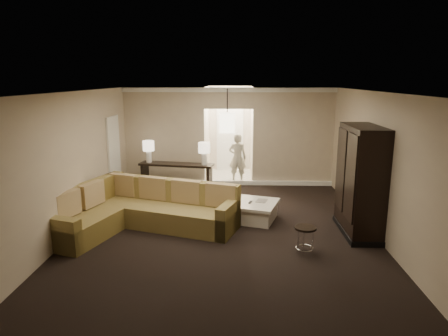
{
  "coord_description": "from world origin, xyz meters",
  "views": [
    {
      "loc": [
        0.28,
        -7.36,
        3.05
      ],
      "look_at": [
        -0.03,
        1.2,
        1.12
      ],
      "focal_mm": 32.0,
      "sensor_mm": 36.0,
      "label": 1
    }
  ],
  "objects_px": {
    "coffee_table": "(253,211)",
    "armoire": "(360,183)",
    "console_table": "(177,175)",
    "person": "(238,155)",
    "sectional_sofa": "(138,211)",
    "drink_table": "(305,234)"
  },
  "relations": [
    {
      "from": "coffee_table",
      "to": "armoire",
      "type": "relative_size",
      "value": 0.58
    },
    {
      "from": "console_table",
      "to": "person",
      "type": "bearing_deg",
      "value": 42.6
    },
    {
      "from": "coffee_table",
      "to": "armoire",
      "type": "bearing_deg",
      "value": -18.02
    },
    {
      "from": "sectional_sofa",
      "to": "person",
      "type": "xyz_separation_m",
      "value": [
        2.03,
        3.91,
        0.43
      ]
    },
    {
      "from": "coffee_table",
      "to": "drink_table",
      "type": "height_order",
      "value": "drink_table"
    },
    {
      "from": "console_table",
      "to": "person",
      "type": "relative_size",
      "value": 1.28
    },
    {
      "from": "sectional_sofa",
      "to": "drink_table",
      "type": "relative_size",
      "value": 7.73
    },
    {
      "from": "armoire",
      "to": "drink_table",
      "type": "height_order",
      "value": "armoire"
    },
    {
      "from": "person",
      "to": "armoire",
      "type": "bearing_deg",
      "value": 135.09
    },
    {
      "from": "drink_table",
      "to": "console_table",
      "type": "bearing_deg",
      "value": 126.65
    },
    {
      "from": "drink_table",
      "to": "person",
      "type": "distance_m",
      "value": 5.14
    },
    {
      "from": "coffee_table",
      "to": "drink_table",
      "type": "xyz_separation_m",
      "value": [
        0.86,
        -1.67,
        0.14
      ]
    },
    {
      "from": "sectional_sofa",
      "to": "drink_table",
      "type": "height_order",
      "value": "sectional_sofa"
    },
    {
      "from": "sectional_sofa",
      "to": "coffee_table",
      "type": "bearing_deg",
      "value": 32.58
    },
    {
      "from": "console_table",
      "to": "person",
      "type": "distance_m",
      "value": 2.02
    },
    {
      "from": "console_table",
      "to": "person",
      "type": "height_order",
      "value": "person"
    },
    {
      "from": "coffee_table",
      "to": "drink_table",
      "type": "distance_m",
      "value": 1.89
    },
    {
      "from": "sectional_sofa",
      "to": "armoire",
      "type": "height_order",
      "value": "armoire"
    },
    {
      "from": "coffee_table",
      "to": "console_table",
      "type": "relative_size",
      "value": 0.61
    },
    {
      "from": "console_table",
      "to": "drink_table",
      "type": "relative_size",
      "value": 4.27
    },
    {
      "from": "drink_table",
      "to": "coffee_table",
      "type": "bearing_deg",
      "value": 117.29
    },
    {
      "from": "drink_table",
      "to": "person",
      "type": "xyz_separation_m",
      "value": [
        -1.22,
        4.97,
        0.46
      ]
    }
  ]
}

